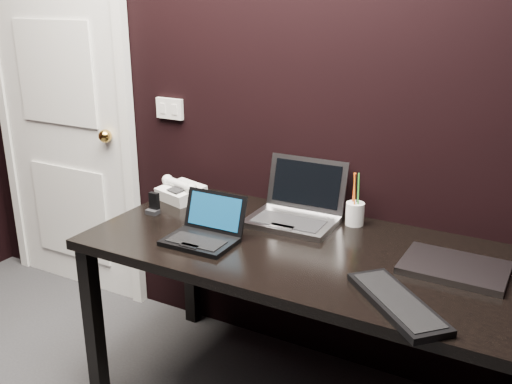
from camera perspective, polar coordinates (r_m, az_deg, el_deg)
The scene contains 11 objects.
wall_back at distance 2.50m, azimuth 2.96°, elevation 11.16°, with size 4.00×4.00×0.00m, color black.
door at distance 3.33m, azimuth -18.79°, elevation 7.72°, with size 0.99×0.10×2.14m.
wall_switch at distance 2.84m, azimuth -8.63°, elevation 8.25°, with size 0.15×0.02×0.10m.
desk at distance 2.21m, azimuth 5.08°, elevation -7.30°, with size 1.70×0.80×0.74m.
netbook at distance 2.21m, azimuth -5.22°, elevation -4.06°, with size 0.27×0.24×0.17m.
silver_laptop at distance 2.40m, azimuth 4.00°, elevation -1.89°, with size 0.36×0.33×0.24m.
ext_keyboard at distance 1.83m, azimuth 13.92°, elevation -10.68°, with size 0.39×0.38×0.03m.
closed_laptop at distance 2.10m, azimuth 19.21°, elevation -7.15°, with size 0.35×0.26×0.02m.
desk_phone at distance 2.67m, azimuth -7.52°, elevation 0.07°, with size 0.24×0.22×0.11m.
mobile_phone at distance 2.52m, azimuth -10.18°, elevation -1.36°, with size 0.05×0.05×0.09m.
pen_cup at distance 2.39m, azimuth 9.87°, elevation -2.05°, with size 0.09×0.09×0.22m.
Camera 1 is at (1.09, -0.42, 1.64)m, focal length 40.00 mm.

